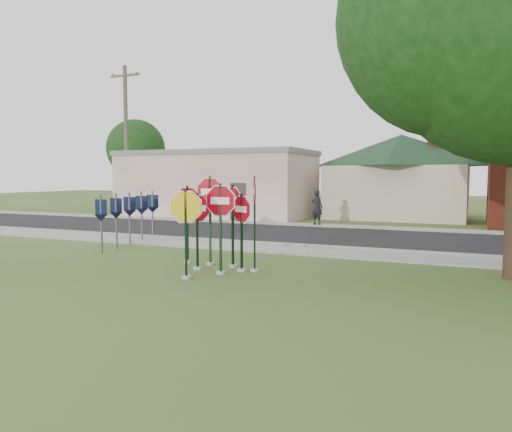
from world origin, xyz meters
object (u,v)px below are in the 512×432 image
at_px(stop_sign_center, 220,215).
at_px(stop_sign_left, 197,221).
at_px(stop_sign_yellow, 186,221).
at_px(pedestrian, 317,207).
at_px(utility_pole_near, 126,139).

height_order(stop_sign_center, stop_sign_left, stop_sign_center).
height_order(stop_sign_yellow, stop_sign_left, stop_sign_yellow).
bearing_deg(pedestrian, stop_sign_center, 115.73).
bearing_deg(stop_sign_yellow, pedestrian, 93.83).
xyz_separation_m(stop_sign_left, utility_pole_near, (-13.43, 13.90, 3.62)).
distance_m(utility_pole_near, pedestrian, 13.48).
xyz_separation_m(stop_sign_center, stop_sign_yellow, (-0.52, -0.88, -0.11)).
bearing_deg(utility_pole_near, stop_sign_center, -44.76).
bearing_deg(utility_pole_near, pedestrian, -3.17).
bearing_deg(stop_sign_yellow, stop_sign_left, 107.60).
relative_size(stop_sign_yellow, pedestrian, 1.32).
bearing_deg(stop_sign_left, pedestrian, 92.53).
height_order(stop_sign_left, pedestrian, stop_sign_left).
bearing_deg(stop_sign_left, stop_sign_center, -19.36).
distance_m(stop_sign_center, stop_sign_left, 0.98).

